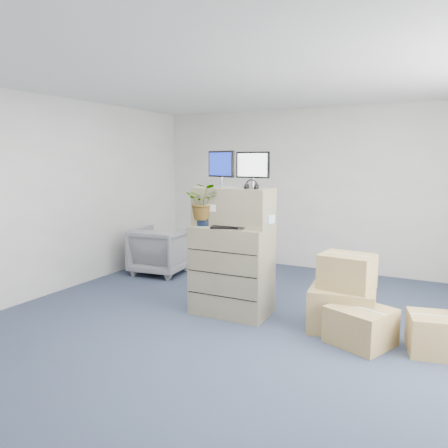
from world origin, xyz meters
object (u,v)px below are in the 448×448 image
(keyboard, at_px, (230,227))
(water_bottle, at_px, (238,216))
(filing_cabinet_lower, at_px, (232,270))
(monitor_left, at_px, (221,167))
(monitor_right, at_px, (253,168))
(potted_plant, at_px, (204,207))
(office_chair, at_px, (161,248))

(keyboard, height_order, water_bottle, water_bottle)
(filing_cabinet_lower, distance_m, monitor_left, 1.29)
(monitor_right, distance_m, potted_plant, 0.76)
(keyboard, bearing_deg, monitor_left, 119.35)
(filing_cabinet_lower, height_order, monitor_right, monitor_right)
(monitor_left, bearing_deg, filing_cabinet_lower, 2.20)
(monitor_right, distance_m, keyboard, 0.76)
(filing_cabinet_lower, relative_size, potted_plant, 2.10)
(monitor_left, height_order, water_bottle, monitor_left)
(keyboard, distance_m, water_bottle, 0.20)
(office_chair, bearing_deg, monitor_right, 146.80)
(monitor_left, xyz_separation_m, office_chair, (-1.75, 1.12, -1.40))
(keyboard, relative_size, potted_plant, 0.88)
(potted_plant, distance_m, office_chair, 2.31)
(filing_cabinet_lower, bearing_deg, monitor_left, 160.14)
(keyboard, relative_size, office_chair, 0.54)
(monitor_left, relative_size, water_bottle, 1.64)
(office_chair, bearing_deg, water_bottle, 144.03)
(filing_cabinet_lower, relative_size, water_bottle, 4.07)
(filing_cabinet_lower, height_order, office_chair, filing_cabinet_lower)
(monitor_left, relative_size, keyboard, 0.96)
(filing_cabinet_lower, xyz_separation_m, water_bottle, (0.07, 0.03, 0.69))
(monitor_right, bearing_deg, office_chair, 157.17)
(potted_plant, bearing_deg, office_chair, 140.44)
(keyboard, bearing_deg, office_chair, 126.04)
(filing_cabinet_lower, height_order, monitor_left, monitor_left)
(water_bottle, xyz_separation_m, office_chair, (-2.01, 1.15, -0.81))
(monitor_right, xyz_separation_m, potted_plant, (-0.54, -0.23, -0.47))
(water_bottle, height_order, potted_plant, potted_plant)
(office_chair, bearing_deg, filing_cabinet_lower, 142.44)
(monitor_left, distance_m, office_chair, 2.51)
(monitor_right, bearing_deg, filing_cabinet_lower, -158.99)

